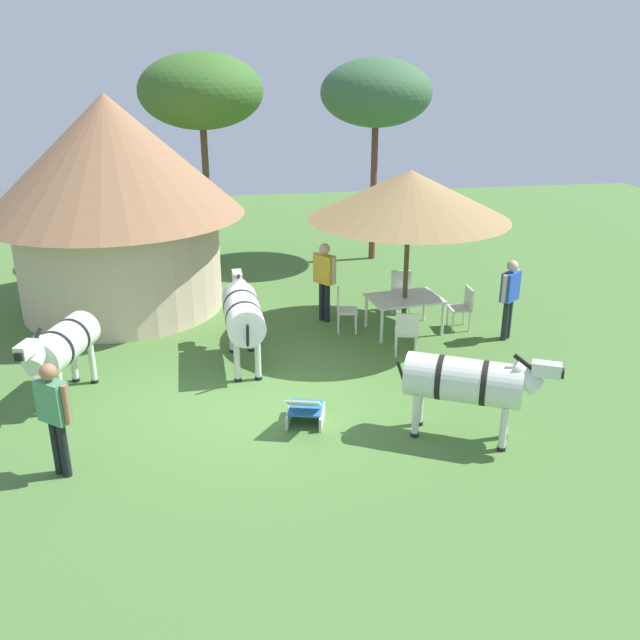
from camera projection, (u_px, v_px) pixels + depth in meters
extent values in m
plane|color=#4B7536|center=(264.00, 398.00, 11.49)|extent=(36.00, 36.00, 0.00)
cylinder|color=beige|center=(121.00, 262.00, 15.28)|extent=(4.39, 4.39, 2.14)
cone|color=#976B4A|center=(110.00, 155.00, 14.43)|extent=(5.60, 5.60, 2.54)
cylinder|color=#4A3F21|center=(406.00, 277.00, 13.85)|extent=(0.10, 0.10, 2.38)
cone|color=#977749|center=(410.00, 195.00, 13.25)|extent=(3.97, 3.97, 0.96)
cube|color=silver|center=(405.00, 298.00, 14.02)|extent=(1.57, 1.18, 0.04)
cylinder|color=silver|center=(366.00, 311.00, 14.37)|extent=(0.06, 0.06, 0.70)
cylinder|color=silver|center=(424.00, 305.00, 14.73)|extent=(0.06, 0.06, 0.70)
cylinder|color=silver|center=(382.00, 326.00, 13.58)|extent=(0.06, 0.06, 0.70)
cylinder|color=silver|center=(443.00, 319.00, 13.95)|extent=(0.06, 0.06, 0.70)
cube|color=silver|center=(406.00, 332.00, 13.02)|extent=(0.53, 0.51, 0.04)
cube|color=silver|center=(407.00, 325.00, 12.77)|extent=(0.44, 0.15, 0.45)
cylinder|color=silver|center=(396.00, 339.00, 13.29)|extent=(0.04, 0.04, 0.45)
cylinder|color=silver|center=(415.00, 340.00, 13.26)|extent=(0.04, 0.04, 0.45)
cylinder|color=silver|center=(396.00, 346.00, 12.95)|extent=(0.04, 0.04, 0.45)
cylinder|color=silver|center=(416.00, 347.00, 12.92)|extent=(0.04, 0.04, 0.45)
cube|color=silver|center=(459.00, 308.00, 14.25)|extent=(0.44, 0.46, 0.04)
cube|color=silver|center=(469.00, 298.00, 14.19)|extent=(0.06, 0.44, 0.45)
cylinder|color=silver|center=(453.00, 322.00, 14.14)|extent=(0.04, 0.04, 0.45)
cylinder|color=silver|center=(447.00, 316.00, 14.49)|extent=(0.04, 0.04, 0.45)
cylinder|color=silver|center=(470.00, 321.00, 14.18)|extent=(0.04, 0.04, 0.45)
cylinder|color=silver|center=(464.00, 315.00, 14.53)|extent=(0.04, 0.04, 0.45)
cube|color=silver|center=(401.00, 292.00, 15.22)|extent=(0.52, 0.51, 0.04)
cube|color=silver|center=(401.00, 280.00, 15.31)|extent=(0.44, 0.14, 0.45)
cylinder|color=silver|center=(410.00, 305.00, 15.12)|extent=(0.04, 0.04, 0.45)
cylinder|color=silver|center=(392.00, 304.00, 15.14)|extent=(0.04, 0.04, 0.45)
cylinder|color=silver|center=(409.00, 299.00, 15.46)|extent=(0.04, 0.04, 0.45)
cylinder|color=silver|center=(392.00, 299.00, 15.48)|extent=(0.04, 0.04, 0.45)
cube|color=silver|center=(347.00, 311.00, 14.13)|extent=(0.49, 0.51, 0.04)
cube|color=silver|center=(338.00, 300.00, 14.05)|extent=(0.12, 0.44, 0.45)
cylinder|color=silver|center=(355.00, 317.00, 14.39)|extent=(0.04, 0.04, 0.45)
cylinder|color=silver|center=(356.00, 324.00, 14.03)|extent=(0.04, 0.04, 0.45)
cylinder|color=silver|center=(338.00, 317.00, 14.39)|extent=(0.04, 0.04, 0.45)
cylinder|color=silver|center=(339.00, 324.00, 14.03)|extent=(0.04, 0.04, 0.45)
cylinder|color=#212528|center=(509.00, 319.00, 13.80)|extent=(0.12, 0.12, 0.82)
cylinder|color=#212528|center=(505.00, 321.00, 13.70)|extent=(0.12, 0.12, 0.82)
cube|color=blue|center=(510.00, 286.00, 13.49)|extent=(0.48, 0.44, 0.58)
cylinder|color=#D3AC91|center=(517.00, 283.00, 13.66)|extent=(0.09, 0.09, 0.55)
cylinder|color=#D3AC91|center=(504.00, 289.00, 13.31)|extent=(0.09, 0.09, 0.55)
sphere|color=#D3AC91|center=(513.00, 266.00, 13.34)|extent=(0.22, 0.22, 0.22)
cylinder|color=black|center=(327.00, 303.00, 14.64)|extent=(0.13, 0.13, 0.86)
cylinder|color=black|center=(322.00, 301.00, 14.73)|extent=(0.13, 0.13, 0.86)
cube|color=gold|center=(325.00, 269.00, 14.42)|extent=(0.46, 0.50, 0.61)
cylinder|color=#D9AC8C|center=(334.00, 271.00, 14.25)|extent=(0.09, 0.09, 0.58)
cylinder|color=#D9AC8C|center=(315.00, 266.00, 14.58)|extent=(0.09, 0.09, 0.58)
sphere|color=#D9AC8C|center=(325.00, 249.00, 14.26)|extent=(0.23, 0.23, 0.23)
cylinder|color=black|center=(56.00, 446.00, 9.29)|extent=(0.12, 0.12, 0.83)
cylinder|color=black|center=(64.00, 449.00, 9.22)|extent=(0.12, 0.12, 0.83)
cube|color=#4B8F63|center=(53.00, 401.00, 8.99)|extent=(0.48, 0.45, 0.59)
cylinder|color=#A46D4C|center=(39.00, 396.00, 9.10)|extent=(0.09, 0.09, 0.56)
cylinder|color=#A46D4C|center=(66.00, 405.00, 8.87)|extent=(0.09, 0.09, 0.56)
sphere|color=#A46D4C|center=(48.00, 372.00, 8.84)|extent=(0.23, 0.23, 0.23)
cube|color=#2964AD|center=(306.00, 408.00, 10.70)|extent=(0.65, 0.67, 0.03)
cube|color=white|center=(304.00, 403.00, 10.36)|extent=(0.64, 0.64, 0.35)
cube|color=silver|center=(289.00, 415.00, 10.72)|extent=(0.20, 0.59, 0.22)
cube|color=silver|center=(322.00, 417.00, 10.67)|extent=(0.20, 0.59, 0.22)
cylinder|color=silver|center=(63.00, 344.00, 11.20)|extent=(1.06, 1.58, 0.64)
cylinder|color=black|center=(71.00, 337.00, 11.46)|extent=(0.64, 0.28, 0.65)
cylinder|color=black|center=(55.00, 350.00, 10.96)|extent=(0.64, 0.28, 0.65)
cylinder|color=silver|center=(38.00, 352.00, 10.46)|extent=(0.44, 0.60, 0.49)
cube|color=silver|center=(26.00, 349.00, 10.15)|extent=(0.30, 0.44, 0.20)
cube|color=black|center=(20.00, 356.00, 9.99)|extent=(0.15, 0.15, 0.12)
cube|color=black|center=(36.00, 340.00, 10.39)|extent=(0.15, 0.36, 0.28)
cylinder|color=silver|center=(61.00, 393.00, 10.88)|extent=(0.11, 0.11, 0.72)
cylinder|color=black|center=(64.00, 411.00, 11.00)|extent=(0.13, 0.13, 0.06)
cylinder|color=silver|center=(41.00, 391.00, 10.93)|extent=(0.11, 0.11, 0.72)
cylinder|color=black|center=(44.00, 409.00, 11.05)|extent=(0.13, 0.13, 0.06)
cylinder|color=silver|center=(92.00, 364.00, 11.90)|extent=(0.11, 0.11, 0.72)
cylinder|color=black|center=(95.00, 381.00, 12.02)|extent=(0.13, 0.13, 0.06)
cylinder|color=silver|center=(74.00, 363.00, 11.95)|extent=(0.11, 0.11, 0.72)
cylinder|color=black|center=(76.00, 380.00, 12.07)|extent=(0.13, 0.13, 0.06)
cylinder|color=black|center=(85.00, 332.00, 11.95)|extent=(0.12, 0.24, 0.53)
cylinder|color=silver|center=(243.00, 313.00, 12.33)|extent=(0.70, 1.71, 0.67)
cylinder|color=black|center=(245.00, 320.00, 12.02)|extent=(0.68, 0.09, 0.68)
cylinder|color=black|center=(241.00, 307.00, 12.61)|extent=(0.68, 0.09, 0.68)
cylinder|color=silver|center=(239.00, 289.00, 13.04)|extent=(0.31, 0.55, 0.50)
cube|color=silver|center=(237.00, 277.00, 13.24)|extent=(0.19, 0.40, 0.20)
cube|color=black|center=(237.00, 275.00, 13.42)|extent=(0.12, 0.12, 0.12)
cube|color=black|center=(238.00, 279.00, 12.97)|extent=(0.05, 0.37, 0.28)
cylinder|color=silver|center=(232.00, 333.00, 13.12)|extent=(0.11, 0.11, 0.79)
cylinder|color=black|center=(233.00, 351.00, 13.25)|extent=(0.13, 0.13, 0.06)
cylinder|color=silver|center=(251.00, 332.00, 13.19)|extent=(0.11, 0.11, 0.79)
cylinder|color=black|center=(252.00, 349.00, 13.32)|extent=(0.13, 0.13, 0.06)
cylinder|color=silver|center=(237.00, 361.00, 11.94)|extent=(0.11, 0.11, 0.79)
cylinder|color=black|center=(238.00, 379.00, 12.07)|extent=(0.13, 0.13, 0.06)
cylinder|color=silver|center=(258.00, 359.00, 12.00)|extent=(0.11, 0.11, 0.79)
cylinder|color=black|center=(259.00, 378.00, 12.14)|extent=(0.13, 0.13, 0.06)
cylinder|color=black|center=(248.00, 337.00, 11.54)|extent=(0.05, 0.24, 0.53)
cylinder|color=silver|center=(463.00, 380.00, 9.97)|extent=(1.80, 1.36, 0.66)
cylinder|color=black|center=(440.00, 377.00, 10.07)|extent=(0.38, 0.63, 0.67)
cylinder|color=black|center=(484.00, 383.00, 9.88)|extent=(0.38, 0.63, 0.67)
cylinder|color=silver|center=(524.00, 377.00, 9.66)|extent=(0.61, 0.51, 0.50)
cube|color=silver|center=(546.00, 369.00, 9.53)|extent=(0.44, 0.35, 0.20)
cube|color=black|center=(560.00, 373.00, 9.49)|extent=(0.16, 0.16, 0.12)
cube|color=black|center=(526.00, 364.00, 9.59)|extent=(0.34, 0.21, 0.28)
cylinder|color=silver|center=(505.00, 417.00, 10.16)|extent=(0.11, 0.11, 0.70)
cylinder|color=black|center=(503.00, 436.00, 10.28)|extent=(0.13, 0.13, 0.06)
cylinder|color=silver|center=(503.00, 429.00, 9.84)|extent=(0.11, 0.11, 0.70)
cylinder|color=black|center=(501.00, 448.00, 9.96)|extent=(0.13, 0.13, 0.06)
cylinder|color=silver|center=(420.00, 404.00, 10.53)|extent=(0.11, 0.11, 0.70)
cylinder|color=black|center=(419.00, 423.00, 10.65)|extent=(0.13, 0.13, 0.06)
cylinder|color=silver|center=(416.00, 415.00, 10.21)|extent=(0.11, 0.11, 0.70)
cylinder|color=black|center=(415.00, 434.00, 10.33)|extent=(0.13, 0.13, 0.06)
cylinder|color=black|center=(403.00, 378.00, 10.26)|extent=(0.23, 0.15, 0.53)
cylinder|color=brown|center=(373.00, 194.00, 18.74)|extent=(0.18, 0.18, 3.67)
ellipsoid|color=#39633D|center=(376.00, 93.00, 17.79)|extent=(2.93, 2.93, 1.76)
cylinder|color=brown|center=(207.00, 194.00, 18.93)|extent=(0.19, 0.19, 3.60)
ellipsoid|color=#3A6927|center=(201.00, 91.00, 17.95)|extent=(3.30, 3.30, 1.98)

